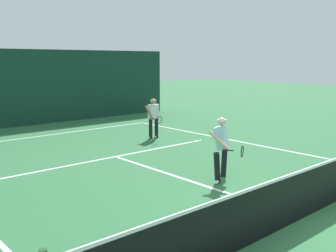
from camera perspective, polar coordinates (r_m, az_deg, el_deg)
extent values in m
plane|color=#2E6B3E|center=(8.25, 19.06, -12.54)|extent=(80.00, 80.00, 0.00)
cube|color=white|center=(16.75, -16.94, -1.25)|extent=(9.62, 0.10, 0.01)
cube|color=white|center=(12.58, -7.66, -4.44)|extent=(7.84, 0.10, 0.01)
cube|color=white|center=(10.09, 2.96, -7.91)|extent=(0.10, 6.40, 0.01)
cube|color=black|center=(8.09, 19.24, -9.43)|extent=(10.36, 0.02, 0.94)
cube|color=white|center=(7.95, 19.44, -6.04)|extent=(10.36, 0.03, 0.05)
cylinder|color=black|center=(10.49, 8.18, -5.02)|extent=(0.31, 0.26, 0.82)
cylinder|color=black|center=(9.78, 7.16, -6.08)|extent=(0.37, 0.28, 0.82)
ellipsoid|color=white|center=(10.59, 8.13, -6.91)|extent=(0.28, 0.22, 0.09)
ellipsoid|color=white|center=(9.89, 7.12, -8.09)|extent=(0.28, 0.22, 0.09)
cube|color=#9EDBEA|center=(9.98, 7.78, -1.70)|extent=(0.53, 0.49, 0.60)
cylinder|color=beige|center=(10.21, 8.08, -1.60)|extent=(0.26, 0.20, 0.63)
cylinder|color=beige|center=(9.76, 7.45, -2.10)|extent=(0.34, 0.53, 0.47)
sphere|color=beige|center=(9.91, 7.83, 0.63)|extent=(0.22, 0.22, 0.22)
cylinder|color=white|center=(9.90, 7.84, 0.85)|extent=(0.32, 0.32, 0.04)
cylinder|color=black|center=(9.71, 8.79, -3.51)|extent=(0.15, 0.25, 0.03)
torus|color=black|center=(9.64, 10.76, -3.66)|extent=(0.27, 0.16, 0.29)
cylinder|color=black|center=(15.43, -1.69, -0.27)|extent=(0.15, 0.15, 0.78)
cylinder|color=black|center=(15.21, -2.55, -0.42)|extent=(0.15, 0.15, 0.78)
ellipsoid|color=white|center=(15.49, -1.69, -1.54)|extent=(0.27, 0.13, 0.09)
ellipsoid|color=white|center=(15.27, -2.54, -1.70)|extent=(0.27, 0.13, 0.09)
cube|color=silver|center=(15.22, -2.13, 2.13)|extent=(0.42, 0.25, 0.55)
cylinder|color=#9E704C|center=(15.38, -1.53, 2.12)|extent=(0.16, 0.11, 0.61)
cylinder|color=#9E704C|center=(15.07, -2.75, 1.95)|extent=(0.13, 0.43, 0.54)
sphere|color=#9E704C|center=(15.17, -2.14, 3.61)|extent=(0.21, 0.21, 0.21)
cylinder|color=white|center=(15.17, -2.14, 3.75)|extent=(0.24, 0.24, 0.04)
cylinder|color=black|center=(14.88, -2.22, 1.04)|extent=(0.05, 0.26, 0.03)
torus|color=black|center=(14.64, -1.30, 0.91)|extent=(0.29, 0.05, 0.29)
sphere|color=#D1E033|center=(13.03, 7.11, -3.80)|extent=(0.07, 0.07, 0.07)
cube|color=#14372B|center=(19.23, -20.85, 5.19)|extent=(16.75, 0.12, 3.53)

